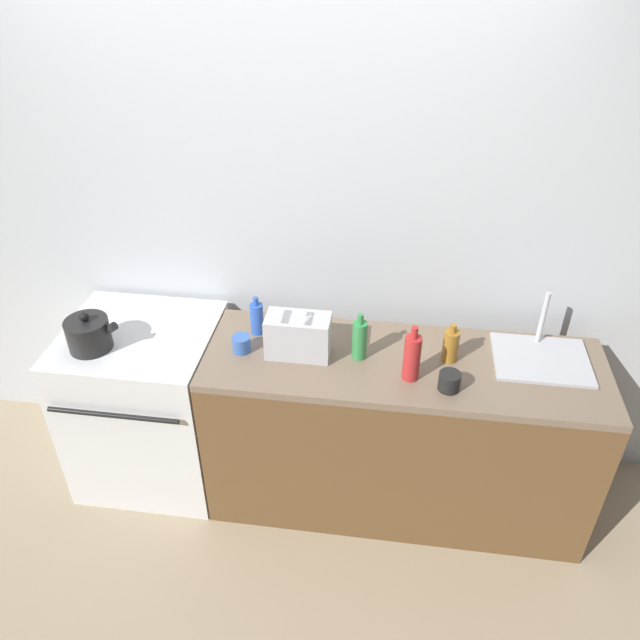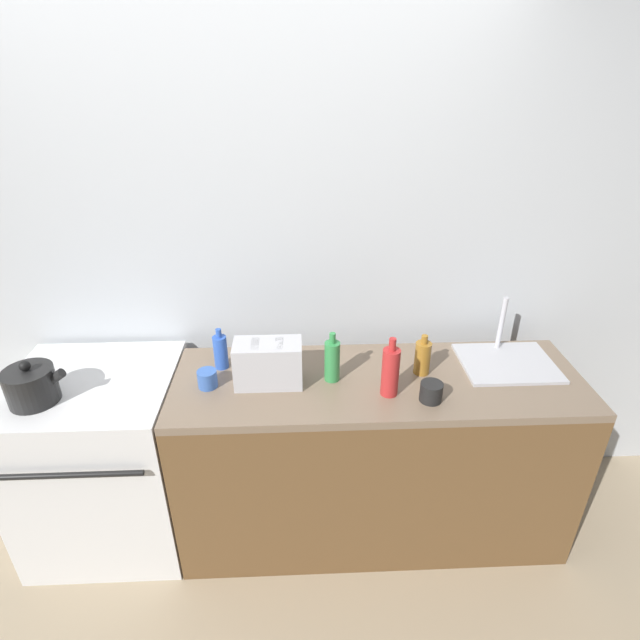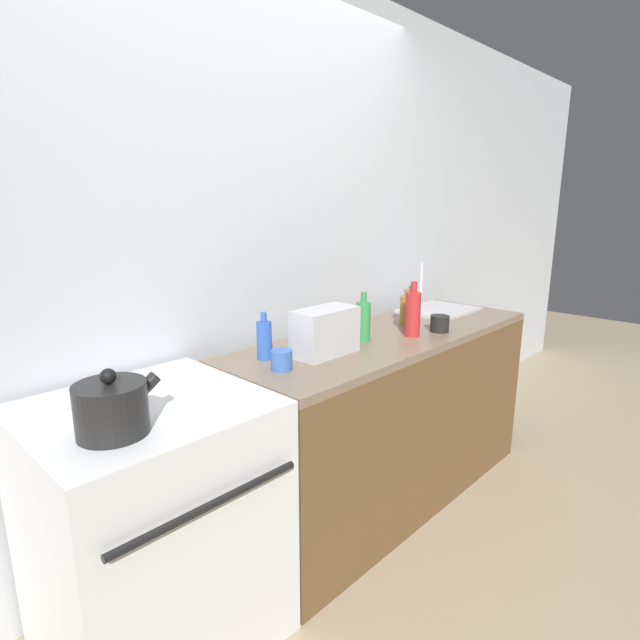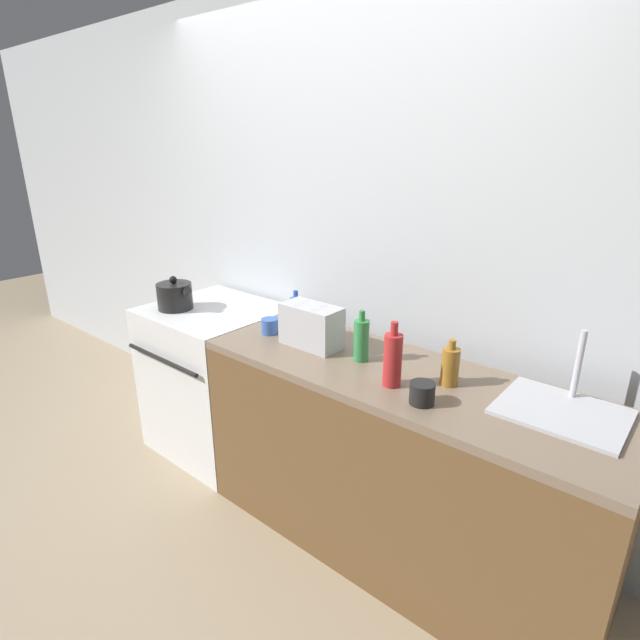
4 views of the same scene
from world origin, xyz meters
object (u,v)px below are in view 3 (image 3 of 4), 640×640
at_px(bottle_red, 413,313).
at_px(cup_black, 440,324).
at_px(bottle_green, 363,321).
at_px(cup_blue, 282,360).
at_px(kettle, 112,408).
at_px(stove, 155,523).
at_px(toaster, 325,331).
at_px(bottle_amber, 407,310).
at_px(bottle_blue, 264,340).

distance_m(bottle_red, cup_black, 0.19).
relative_size(bottle_green, cup_blue, 2.75).
bearing_deg(bottle_red, kettle, 179.47).
distance_m(stove, toaster, 0.97).
xyz_separation_m(stove, cup_blue, (0.54, -0.06, 0.48)).
relative_size(stove, cup_blue, 10.69).
distance_m(toaster, bottle_amber, 0.69).
distance_m(stove, cup_blue, 0.72).
xyz_separation_m(kettle, toaster, (0.96, 0.09, 0.02)).
distance_m(bottle_red, cup_blue, 0.78).
bearing_deg(kettle, cup_blue, 5.91).
bearing_deg(bottle_amber, stove, -179.86).
distance_m(cup_blue, cup_black, 0.95).
height_order(bottle_green, bottle_blue, bottle_green).
height_order(kettle, cup_black, kettle).
bearing_deg(cup_blue, bottle_amber, 4.01).
relative_size(kettle, cup_black, 2.65).
height_order(bottle_amber, bottle_blue, bottle_blue).
bearing_deg(kettle, stove, 40.57).
relative_size(stove, cup_black, 9.58).
distance_m(toaster, cup_black, 0.70).
height_order(kettle, toaster, toaster).
bearing_deg(cup_black, toaster, 167.03).
height_order(toaster, bottle_blue, toaster).
bearing_deg(toaster, bottle_amber, 4.21).
xyz_separation_m(toaster, bottle_blue, (-0.22, 0.14, -0.02)).
bearing_deg(bottle_green, bottle_red, -26.61).
xyz_separation_m(bottle_red, cup_blue, (-0.77, 0.09, -0.07)).
bearing_deg(bottle_blue, cup_blue, -104.96).
bearing_deg(kettle, toaster, 5.26).
bearing_deg(cup_black, stove, 172.21).
distance_m(bottle_red, bottle_amber, 0.23).
height_order(bottle_red, cup_black, bottle_red).
distance_m(bottle_green, cup_blue, 0.54).
height_order(kettle, bottle_amber, kettle).
relative_size(kettle, bottle_green, 1.07).
height_order(stove, cup_black, cup_black).
xyz_separation_m(kettle, bottle_green, (1.24, 0.10, 0.02)).
relative_size(kettle, bottle_amber, 1.30).
distance_m(stove, kettle, 0.56).
distance_m(stove, bottle_amber, 1.57).
bearing_deg(kettle, bottle_blue, 16.87).
height_order(bottle_blue, cup_blue, bottle_blue).
relative_size(bottle_amber, bottle_blue, 0.96).
xyz_separation_m(bottle_blue, cup_blue, (-0.04, -0.15, -0.04)).
distance_m(kettle, toaster, 0.97).
xyz_separation_m(stove, bottle_amber, (1.49, 0.00, 0.52)).
relative_size(stove, toaster, 3.10).
distance_m(kettle, bottle_red, 1.47).
bearing_deg(toaster, cup_blue, -176.49).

